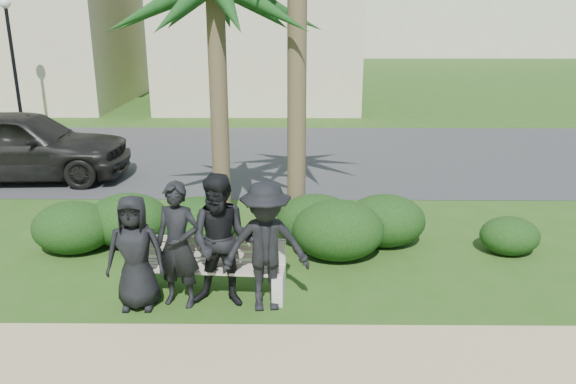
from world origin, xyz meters
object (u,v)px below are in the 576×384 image
Objects in this scene: man_c at (222,241)px; car_a at (21,145)px; man_d at (266,247)px; park_bench at (205,272)px; man_b at (178,245)px; street_lamp at (10,40)px; man_a at (135,253)px.

man_c is 8.07m from car_a.
park_bench is at bearing 149.30° from man_d.
man_c reaches higher than man_b.
car_a is (3.07, -6.48, -2.11)m from street_lamp.
man_c is at bearing -140.53° from car_a.
park_bench is at bearing 56.36° from man_b.
park_bench is at bearing 20.13° from man_a.
man_d reaches higher than car_a.
street_lamp reaches higher than car_a.
man_b is at bearing -57.57° from street_lamp.
man_d is (1.69, -0.03, 0.10)m from man_a.
car_a is at bearing 127.09° from man_d.
man_b reaches higher than park_bench.
man_d is 8.54m from car_a.
man_a is 7.43m from car_a.
street_lamp reaches higher than man_b.
car_a is at bearing 136.32° from park_bench.
park_bench is at bearing -140.76° from car_a.
man_b is at bearing -134.05° from park_bench.
street_lamp is 14.70m from man_a.
man_b is 1.16m from man_d.
man_b is 0.94× the size of man_c.
man_a is at bearing -169.39° from man_c.
man_d reaches higher than park_bench.
street_lamp is 7.47m from car_a.
park_bench is 0.67m from man_c.
man_a is at bearing -59.53° from street_lamp.
street_lamp is 2.53× the size of man_b.
park_bench is 1.44× the size of man_a.
man_c is (0.58, 0.00, 0.05)m from man_b.
man_c reaches higher than man_d.
park_bench is 7.70m from car_a.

